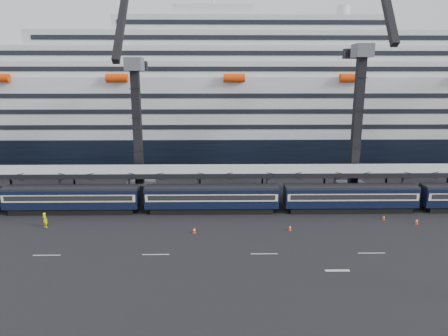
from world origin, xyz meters
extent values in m
plane|color=black|center=(0.00, 0.00, 0.00)|extent=(260.00, 260.00, 0.00)
cube|color=beige|center=(-26.00, -4.00, 0.01)|extent=(3.00, 0.15, 0.02)
cube|color=beige|center=(-14.00, -4.00, 0.01)|extent=(3.00, 0.15, 0.02)
cube|color=beige|center=(-2.00, -4.00, 0.01)|extent=(3.00, 0.15, 0.02)
cube|color=beige|center=(10.00, -4.00, 0.01)|extent=(3.00, 0.15, 0.02)
cube|color=beige|center=(5.00, -8.00, 0.01)|extent=(2.50, 0.40, 0.02)
cube|color=black|center=(-28.00, 10.00, 0.45)|extent=(17.48, 2.40, 0.90)
cube|color=black|center=(-28.00, 10.00, 2.25)|extent=(19.00, 2.80, 2.70)
cube|color=beige|center=(-28.00, 10.00, 2.55)|extent=(18.62, 2.92, 1.05)
cube|color=black|center=(-28.00, 10.00, 2.60)|extent=(17.86, 2.98, 0.70)
cube|color=black|center=(-28.00, 10.00, 3.75)|extent=(19.00, 2.50, 0.35)
cube|color=black|center=(-8.00, 10.00, 0.45)|extent=(17.48, 2.40, 0.90)
cube|color=black|center=(-8.00, 10.00, 2.25)|extent=(19.00, 2.80, 2.70)
cube|color=beige|center=(-8.00, 10.00, 2.55)|extent=(18.62, 2.92, 1.05)
cube|color=black|center=(-8.00, 10.00, 2.60)|extent=(17.86, 2.98, 0.70)
cube|color=black|center=(-8.00, 10.00, 3.75)|extent=(19.00, 2.50, 0.35)
cube|color=black|center=(12.00, 10.00, 0.45)|extent=(17.48, 2.40, 0.90)
cube|color=black|center=(12.00, 10.00, 2.25)|extent=(19.00, 2.80, 2.70)
cube|color=beige|center=(12.00, 10.00, 2.55)|extent=(18.62, 2.92, 1.05)
cube|color=black|center=(12.00, 10.00, 2.60)|extent=(17.86, 2.98, 0.70)
cube|color=black|center=(12.00, 10.00, 3.75)|extent=(19.00, 2.50, 0.35)
cube|color=#9B9DA3|center=(0.00, 14.00, 5.40)|extent=(130.00, 6.00, 0.25)
cube|color=black|center=(0.00, 11.00, 5.10)|extent=(130.00, 0.25, 0.70)
cube|color=black|center=(0.00, 17.00, 5.10)|extent=(130.00, 0.25, 0.70)
cube|color=black|center=(-40.00, 16.80, 2.70)|extent=(0.25, 0.25, 5.40)
cube|color=black|center=(-30.00, 11.20, 2.70)|extent=(0.25, 0.25, 5.40)
cube|color=black|center=(-30.00, 16.80, 2.70)|extent=(0.25, 0.25, 5.40)
cube|color=black|center=(-20.00, 11.20, 2.70)|extent=(0.25, 0.25, 5.40)
cube|color=black|center=(-20.00, 16.80, 2.70)|extent=(0.25, 0.25, 5.40)
cube|color=black|center=(-10.00, 11.20, 2.70)|extent=(0.25, 0.25, 5.40)
cube|color=black|center=(-10.00, 16.80, 2.70)|extent=(0.25, 0.25, 5.40)
cube|color=black|center=(0.00, 11.20, 2.70)|extent=(0.25, 0.25, 5.40)
cube|color=black|center=(0.00, 16.80, 2.70)|extent=(0.25, 0.25, 5.40)
cube|color=black|center=(10.00, 11.20, 2.70)|extent=(0.25, 0.25, 5.40)
cube|color=black|center=(10.00, 16.80, 2.70)|extent=(0.25, 0.25, 5.40)
cube|color=black|center=(20.00, 11.20, 2.70)|extent=(0.25, 0.25, 5.40)
cube|color=black|center=(20.00, 16.80, 2.70)|extent=(0.25, 0.25, 5.40)
cube|color=black|center=(30.00, 16.80, 2.70)|extent=(0.25, 0.25, 5.40)
cube|color=black|center=(0.00, 46.00, 3.50)|extent=(200.00, 28.00, 7.00)
cube|color=silver|center=(0.00, 46.00, 13.00)|extent=(190.00, 26.88, 12.00)
cube|color=silver|center=(0.00, 46.00, 20.50)|extent=(160.00, 24.64, 3.00)
cube|color=black|center=(0.00, 33.63, 20.50)|extent=(153.60, 0.12, 0.90)
cube|color=silver|center=(0.00, 46.00, 23.50)|extent=(124.00, 21.84, 3.00)
cube|color=black|center=(0.00, 35.03, 23.50)|extent=(119.04, 0.12, 0.90)
cube|color=silver|center=(0.00, 46.00, 26.50)|extent=(90.00, 19.04, 3.00)
cube|color=black|center=(0.00, 36.43, 26.50)|extent=(86.40, 0.12, 0.90)
cube|color=silver|center=(0.00, 46.00, 29.50)|extent=(56.00, 16.24, 3.00)
cube|color=black|center=(0.00, 37.83, 29.50)|extent=(53.76, 0.12, 0.90)
cube|color=silver|center=(-8.00, 46.00, 32.00)|extent=(16.00, 12.00, 2.50)
cylinder|color=silver|center=(20.00, 46.00, 32.50)|extent=(2.80, 2.80, 3.00)
cylinder|color=#EB3C07|center=(-26.00, 31.96, 18.80)|extent=(4.00, 1.60, 1.60)
cylinder|color=#EB3C07|center=(-4.00, 31.96, 18.80)|extent=(4.00, 1.60, 1.60)
cylinder|color=#EB3C07|center=(18.00, 31.96, 18.80)|extent=(4.00, 1.60, 1.60)
cube|color=#4F5357|center=(-20.00, 19.00, 1.00)|extent=(4.50, 4.50, 2.00)
cube|color=black|center=(-20.00, 19.00, 11.00)|extent=(1.30, 1.30, 18.00)
cube|color=#4F5357|center=(-20.00, 19.00, 21.00)|extent=(2.60, 3.20, 2.00)
cube|color=black|center=(-20.00, 13.21, 27.89)|extent=(0.90, 12.26, 14.37)
cube|color=black|center=(-20.00, 21.52, 21.00)|extent=(0.90, 5.04, 0.90)
cube|color=black|center=(-20.00, 24.04, 20.80)|extent=(2.20, 1.60, 1.60)
cube|color=#4F5357|center=(15.00, 18.00, 1.00)|extent=(4.50, 4.50, 2.00)
cube|color=black|center=(15.00, 18.00, 12.00)|extent=(1.30, 1.30, 20.00)
cube|color=#4F5357|center=(15.00, 18.00, 23.00)|extent=(2.60, 3.20, 2.00)
cube|color=black|center=(15.00, 20.80, 23.00)|extent=(0.90, 5.60, 0.90)
cube|color=black|center=(15.00, 23.60, 22.80)|extent=(2.20, 1.60, 1.60)
imported|color=#FEFF0D|center=(-29.60, 4.35, 1.01)|extent=(0.87, 0.75, 2.02)
cube|color=#EB3C07|center=(-10.09, 2.12, 0.02)|extent=(0.41, 0.41, 0.04)
cone|color=#EB3C07|center=(-10.09, 2.12, 0.44)|extent=(0.35, 0.35, 0.78)
cylinder|color=white|center=(-10.09, 2.12, 0.44)|extent=(0.29, 0.29, 0.13)
cube|color=#EB3C07|center=(2.08, 2.84, 0.02)|extent=(0.37, 0.37, 0.04)
cone|color=#EB3C07|center=(2.08, 2.84, 0.39)|extent=(0.32, 0.32, 0.71)
cylinder|color=white|center=(2.08, 2.84, 0.39)|extent=(0.27, 0.27, 0.12)
cube|color=#EB3C07|center=(19.39, 4.86, 0.02)|extent=(0.42, 0.42, 0.04)
cone|color=#EB3C07|center=(19.39, 4.86, 0.44)|extent=(0.35, 0.35, 0.79)
cylinder|color=white|center=(19.39, 4.86, 0.44)|extent=(0.30, 0.30, 0.13)
cube|color=#EB3C07|center=(15.64, 6.50, 0.02)|extent=(0.35, 0.35, 0.04)
cone|color=#EB3C07|center=(15.64, 6.50, 0.37)|extent=(0.30, 0.30, 0.67)
cylinder|color=white|center=(15.64, 6.50, 0.37)|extent=(0.25, 0.25, 0.11)
camera|label=1|loc=(-7.08, -44.86, 19.32)|focal=32.00mm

